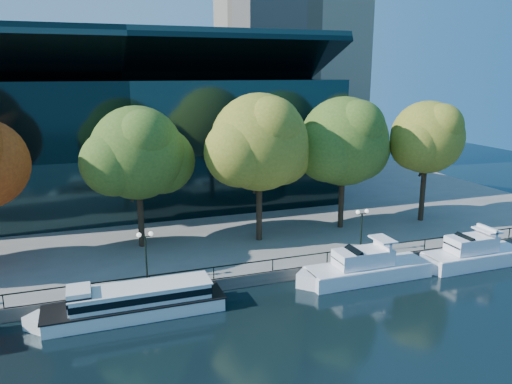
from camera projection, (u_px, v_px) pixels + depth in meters
name	position (u px, v px, depth m)	size (l,w,h in m)	color
ground	(225.00, 308.00, 36.67)	(160.00, 160.00, 0.00)	black
promenade	(154.00, 192.00, 69.88)	(90.00, 67.08, 1.00)	slate
railing	(214.00, 267.00, 39.19)	(88.20, 0.08, 0.99)	black
convention_building	(124.00, 140.00, 62.49)	(50.00, 24.57, 21.43)	black
tour_boat	(131.00, 301.00, 35.26)	(13.75, 3.07, 2.61)	silver
cruiser_near	(363.00, 268.00, 41.47)	(11.80, 3.04, 3.42)	white
cruiser_far	(471.00, 254.00, 44.46)	(10.67, 2.96, 3.48)	white
tree_2	(139.00, 155.00, 44.79)	(10.54, 8.65, 13.04)	black
tree_3	(261.00, 144.00, 46.39)	(11.38, 9.33, 14.08)	black
tree_4	(346.00, 143.00, 50.44)	(11.23, 9.21, 13.55)	black
tree_5	(429.00, 139.00, 52.82)	(9.59, 7.86, 12.99)	black
lamp_1	(145.00, 245.00, 38.23)	(1.26, 0.36, 4.03)	black
lamp_2	(362.00, 221.00, 44.38)	(1.26, 0.36, 4.03)	black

